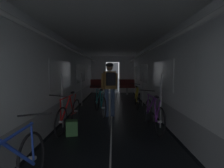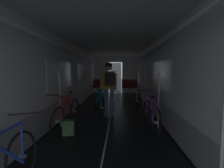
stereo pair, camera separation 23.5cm
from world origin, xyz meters
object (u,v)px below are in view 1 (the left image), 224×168
at_px(bicycle_yellow, 137,98).
at_px(person_cyclist_aisle, 110,83).
at_px(bicycle_red, 69,114).
at_px(backpack_on_floor, 72,128).
at_px(bicycle_teal_in_aisle, 100,103).
at_px(bench_seat_far_right, 127,85).
at_px(bicycle_purple, 153,114).
at_px(bench_seat_far_left, 98,85).

distance_m(bicycle_yellow, person_cyclist_aisle, 1.84).
relative_size(bicycle_red, backpack_on_floor, 4.97).
distance_m(person_cyclist_aisle, bicycle_teal_in_aisle, 0.81).
bearing_deg(bicycle_red, bicycle_yellow, 49.73).
bearing_deg(bicycle_yellow, bench_seat_far_right, 91.78).
xyz_separation_m(bicycle_purple, person_cyclist_aisle, (-1.13, 1.11, 0.69)).
height_order(bench_seat_far_right, person_cyclist_aisle, person_cyclist_aisle).
distance_m(bicycle_purple, person_cyclist_aisle, 1.73).
relative_size(bicycle_yellow, person_cyclist_aisle, 0.98).
relative_size(bicycle_yellow, bicycle_teal_in_aisle, 1.03).
xyz_separation_m(bicycle_purple, bicycle_yellow, (-0.05, 2.44, -0.00)).
bearing_deg(bench_seat_far_left, bicycle_purple, -72.02).
height_order(bench_seat_far_right, bicycle_yellow, same).
height_order(bench_seat_far_left, backpack_on_floor, bench_seat_far_left).
distance_m(bicycle_red, bicycle_teal_in_aisle, 1.54).
bearing_deg(backpack_on_floor, bicycle_red, 111.77).
distance_m(bicycle_purple, bicycle_yellow, 2.44).
relative_size(person_cyclist_aisle, bicycle_teal_in_aisle, 1.06).
bearing_deg(person_cyclist_aisle, bench_seat_far_right, 78.96).
distance_m(bench_seat_far_right, bicycle_purple, 6.06).
xyz_separation_m(bench_seat_far_right, backpack_on_floor, (-1.80, -6.50, -0.40)).
bearing_deg(bicycle_teal_in_aisle, bench_seat_far_left, 96.03).
height_order(person_cyclist_aisle, backpack_on_floor, person_cyclist_aisle).
xyz_separation_m(bench_seat_far_right, bicycle_purple, (0.16, -6.05, -0.18)).
xyz_separation_m(bench_seat_far_right, bicycle_teal_in_aisle, (-1.31, -4.68, -0.18)).
bearing_deg(bicycle_purple, backpack_on_floor, -167.29).
xyz_separation_m(bench_seat_far_left, bicycle_red, (-0.17, -6.07, -0.18)).
relative_size(bench_seat_far_left, backpack_on_floor, 2.89).
height_order(person_cyclist_aisle, bicycle_teal_in_aisle, person_cyclist_aisle).
distance_m(bicycle_red, backpack_on_floor, 0.51).
bearing_deg(person_cyclist_aisle, backpack_on_floor, -118.16).
bearing_deg(bicycle_teal_in_aisle, bicycle_red, -115.56).
bearing_deg(bicycle_red, person_cyclist_aisle, 48.28).
bearing_deg(backpack_on_floor, bicycle_purple, 12.71).
bearing_deg(backpack_on_floor, bench_seat_far_left, 90.02).
bearing_deg(bicycle_yellow, bicycle_red, -130.27).
bearing_deg(bicycle_red, backpack_on_floor, -68.23).
relative_size(bicycle_purple, bicycle_teal_in_aisle, 1.03).
xyz_separation_m(bicycle_yellow, bicycle_red, (-2.08, -2.46, 0.00)).
bearing_deg(bicycle_teal_in_aisle, bicycle_purple, -43.05).
height_order(bench_seat_far_left, bench_seat_far_right, same).
bearing_deg(bench_seat_far_left, bicycle_teal_in_aisle, -83.97).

